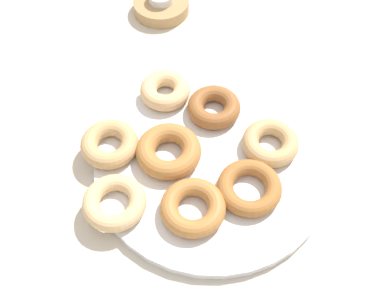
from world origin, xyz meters
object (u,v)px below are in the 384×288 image
(donut_0, at_px, (249,188))
(donut_5, at_px, (115,203))
(donut_2, at_px, (193,207))
(donut_plate, at_px, (212,164))
(donut_1, at_px, (270,143))
(donut_3, at_px, (214,107))
(donut_6, at_px, (110,144))
(donut_4, at_px, (169,151))
(donut_7, at_px, (165,90))
(candle_holder, at_px, (161,6))

(donut_0, xyz_separation_m, donut_5, (-0.08, 0.16, 0.00))
(donut_0, xyz_separation_m, donut_2, (-0.05, 0.06, 0.00))
(donut_plate, height_order, donut_1, donut_1)
(donut_1, height_order, donut_3, same)
(donut_plate, bearing_deg, donut_2, 179.67)
(donut_0, height_order, donut_6, donut_6)
(donut_6, bearing_deg, donut_0, -91.20)
(donut_1, xyz_separation_m, donut_4, (-0.06, 0.13, 0.00))
(donut_2, xyz_separation_m, donut_7, (0.18, 0.11, 0.00))
(donut_plate, height_order, donut_0, donut_0)
(donut_5, bearing_deg, donut_plate, -42.40)
(donut_plate, relative_size, donut_3, 4.17)
(donut_0, height_order, donut_2, donut_2)
(donut_0, height_order, donut_4, donut_4)
(donut_1, relative_size, donut_3, 1.01)
(donut_6, bearing_deg, donut_7, -18.24)
(donut_2, bearing_deg, donut_4, 39.67)
(donut_1, height_order, donut_6, same)
(donut_2, bearing_deg, donut_0, -49.63)
(donut_0, bearing_deg, candle_holder, 37.62)
(donut_0, distance_m, candle_holder, 0.42)
(donut_3, relative_size, donut_4, 0.87)
(donut_plate, xyz_separation_m, donut_6, (-0.03, 0.15, 0.02))
(donut_5, bearing_deg, donut_6, 28.18)
(donut_1, height_order, donut_4, donut_4)
(donut_0, height_order, donut_7, donut_7)
(donut_1, relative_size, donut_7, 1.05)
(donut_0, distance_m, donut_4, 0.13)
(donut_6, bearing_deg, donut_3, -46.94)
(donut_plate, relative_size, donut_4, 3.61)
(donut_2, relative_size, donut_3, 1.08)
(donut_plate, xyz_separation_m, donut_7, (0.09, 0.11, 0.02))
(donut_plate, height_order, donut_3, donut_3)
(donut_2, height_order, candle_holder, donut_2)
(donut_7, bearing_deg, donut_1, -103.98)
(donut_0, bearing_deg, donut_3, 36.39)
(donut_5, height_order, donut_6, donut_6)
(donut_0, height_order, donut_5, same)
(donut_plate, distance_m, candle_holder, 0.35)
(candle_holder, bearing_deg, donut_7, -157.38)
(donut_4, bearing_deg, donut_1, -65.30)
(donut_plate, relative_size, donut_6, 4.04)
(donut_5, bearing_deg, donut_7, 1.44)
(donut_7, xyz_separation_m, candle_holder, (0.20, 0.08, -0.02))
(donut_2, bearing_deg, donut_7, 30.56)
(donut_3, height_order, donut_6, same)
(donut_plate, xyz_separation_m, donut_4, (-0.01, 0.06, 0.02))
(donut_0, distance_m, donut_6, 0.21)
(donut_1, distance_m, donut_3, 0.10)
(donut_6, bearing_deg, donut_plate, -79.71)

